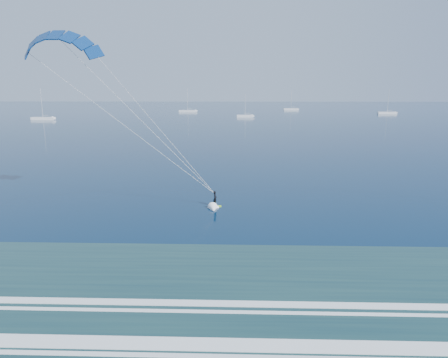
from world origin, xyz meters
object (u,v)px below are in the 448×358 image
object	(u,v)px
sailboat_0	(43,118)
sailboat_1	(188,111)
sailboat_4	(387,113)
sailboat_2	(245,116)
sailboat_3	(291,109)
kitesurfer_rig	(138,117)

from	to	relation	value
sailboat_0	sailboat_1	distance (m)	85.98
sailboat_0	sailboat_4	bearing A→B (deg)	16.51
sailboat_0	sailboat_2	size ratio (longest dim) A/B	1.23
sailboat_3	sailboat_4	size ratio (longest dim) A/B	0.93
kitesurfer_rig	sailboat_4	world-z (taller)	kitesurfer_rig
sailboat_4	kitesurfer_rig	bearing A→B (deg)	-116.94
sailboat_1	sailboat_4	bearing A→B (deg)	-8.27
kitesurfer_rig	sailboat_0	bearing A→B (deg)	119.36
sailboat_3	kitesurfer_rig	bearing A→B (deg)	-101.55
sailboat_2	kitesurfer_rig	bearing A→B (deg)	-95.38
sailboat_3	sailboat_0	bearing A→B (deg)	-142.92
sailboat_1	sailboat_3	bearing A→B (deg)	21.33
sailboat_0	sailboat_3	distance (m)	150.34
kitesurfer_rig	sailboat_0	world-z (taller)	kitesurfer_rig
sailboat_0	sailboat_1	world-z (taller)	sailboat_1
sailboat_2	sailboat_3	size ratio (longest dim) A/B	0.86
kitesurfer_rig	sailboat_4	bearing A→B (deg)	63.06
kitesurfer_rig	sailboat_1	xyz separation A→B (m)	(-18.74, 197.78, -9.28)
sailboat_3	sailboat_2	bearing A→B (deg)	-113.65
kitesurfer_rig	sailboat_3	world-z (taller)	kitesurfer_rig
sailboat_0	sailboat_2	bearing A→B (deg)	12.21
sailboat_2	sailboat_3	world-z (taller)	sailboat_3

